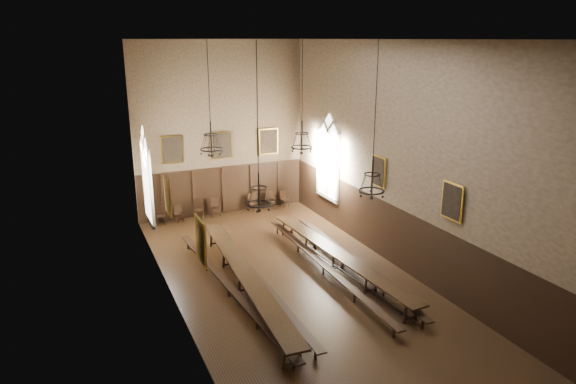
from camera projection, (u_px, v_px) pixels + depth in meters
floor at (293, 281)px, 19.90m from camera, size 9.00×18.00×0.02m
ceiling at (293, 39)px, 17.31m from camera, size 9.00×18.00×0.02m
wall_back at (221, 130)px, 26.49m from camera, size 9.00×0.02×9.00m
wall_front at (471, 264)px, 10.72m from camera, size 9.00×0.02×9.00m
wall_left at (168, 182)px, 16.85m from camera, size 0.02×18.00×9.00m
wall_right at (396, 157)px, 20.36m from camera, size 0.02×18.00×9.00m
wainscot_panelling at (293, 251)px, 19.54m from camera, size 9.00×18.00×2.50m
table_left at (246, 282)px, 18.87m from camera, size 1.38×10.67×0.83m
table_right at (338, 261)px, 20.72m from camera, size 1.27×9.91×0.77m
bench_left_outer at (229, 289)px, 18.62m from camera, size 1.06×10.74×0.48m
bench_left_inner at (257, 281)px, 19.22m from camera, size 0.37×10.58×0.48m
bench_right_inner at (323, 268)px, 20.35m from camera, size 0.47×10.62×0.48m
bench_right_outer at (353, 263)px, 20.74m from camera, size 0.74×10.25×0.46m
chair_0 at (161, 219)px, 25.90m from camera, size 0.51×0.51×0.92m
chair_1 at (179, 217)px, 26.26m from camera, size 0.44×0.44×0.88m
chair_2 at (199, 213)px, 26.70m from camera, size 0.56×0.56×1.03m
chair_3 at (216, 211)px, 27.06m from camera, size 0.48×0.48×0.97m
chair_5 at (253, 206)px, 27.82m from camera, size 0.46×0.46×1.00m
chair_6 at (270, 203)px, 28.29m from camera, size 0.46×0.46×0.98m
chair_7 at (284, 202)px, 28.63m from camera, size 0.47×0.47×0.88m
chandelier_back_left at (211, 143)px, 20.18m from camera, size 0.91×0.91×4.34m
chandelier_back_right at (302, 141)px, 21.67m from camera, size 0.92×0.92×4.56m
chandelier_front_left at (259, 192)px, 15.39m from camera, size 0.78×0.78×4.90m
chandelier_front_right at (372, 182)px, 17.53m from camera, size 0.91×0.91×5.16m
portrait_back_0 at (172, 150)px, 25.60m from camera, size 1.10×0.12×1.40m
portrait_back_1 at (222, 145)px, 26.61m from camera, size 1.10×0.12×1.40m
portrait_back_2 at (269, 141)px, 27.62m from camera, size 1.10×0.12×1.40m
portrait_left_0 at (168, 197)px, 18.01m from camera, size 0.12×1.00×1.30m
portrait_left_1 at (200, 241)px, 14.07m from camera, size 0.12×1.00×1.30m
portrait_right_0 at (378, 171)px, 21.41m from camera, size 0.12×1.00×1.30m
portrait_right_1 at (452, 201)px, 17.47m from camera, size 0.12×1.00×1.30m
window_right at (328, 157)px, 25.46m from camera, size 0.20×2.20×4.60m
window_left at (146, 175)px, 22.01m from camera, size 0.20×2.20×4.60m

